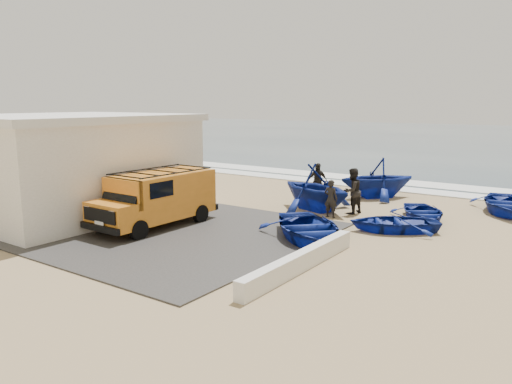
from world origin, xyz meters
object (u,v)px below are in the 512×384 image
Objects in this scene: boat_far_right at (507,203)px; building at (68,163)px; fisherman_front at (331,199)px; boat_near_right at (394,222)px; boat_mid_left at (315,187)px; boat_mid_right at (423,213)px; fisherman_middle at (352,191)px; van at (157,197)px; parapet at (301,261)px; boat_far_left at (377,178)px; boat_near_left at (308,228)px; fisherman_back at (317,181)px.

building is at bearing -159.20° from boat_far_right.
fisherman_front is (10.13, 5.62, -1.35)m from building.
fisherman_front is at bearing -135.03° from boat_near_right.
boat_mid_left is at bearing 36.15° from building.
building is at bearing 177.51° from boat_mid_right.
fisherman_front is 1.31m from fisherman_middle.
van is at bearing 45.80° from fisherman_front.
boat_near_right reaches higher than parapet.
boat_mid_left reaches higher than boat_far_left.
building is at bearing -101.65° from boat_near_right.
boat_near_left is 10.28m from boat_far_right.
fisherman_back is at bearing 115.76° from parapet.
fisherman_back is (-2.27, -2.21, -0.11)m from boat_far_left.
boat_far_right is at bearing -39.23° from boat_mid_left.
van is 1.21× the size of boat_near_left.
fisherman_middle is (-2.60, 1.91, 0.66)m from boat_near_right.
boat_far_left is 3.17m from fisherman_back.
parapet is at bearing -4.58° from building.
fisherman_back reaches higher than fisherman_front.
boat_mid_right is at bearing -67.85° from fisherman_back.
building is 5.79× the size of fisherman_front.
boat_mid_left is at bearing 159.23° from boat_mid_right.
van is at bearing -91.68° from boat_near_right.
fisherman_front is 3.99m from fisherman_back.
building is 2.95× the size of boat_mid_right.
fisherman_back is (7.76, 8.83, -1.24)m from building.
boat_mid_left is 1.03× the size of boat_far_left.
fisherman_front is (-3.01, 0.68, 0.47)m from boat_near_right.
boat_mid_left is (-2.18, 4.57, 0.61)m from boat_near_left.
boat_mid_left is (8.90, 6.50, -1.11)m from building.
parapet is 7.05m from fisherman_front.
boat_mid_right reaches higher than parapet.
parapet is 1.54× the size of boat_far_left.
boat_far_left reaches higher than boat_far_right.
fisherman_middle is (-0.55, 4.91, 0.56)m from boat_near_left.
boat_mid_left is 4.68m from boat_far_left.
van is (5.27, 0.29, -0.97)m from building.
boat_far_right is 2.55× the size of fisherman_front.
boat_near_left is at bearing 16.43° from van.
boat_near_left is at bearing 115.75° from parapet.
building is 11.66m from fisherman_front.
van reaches higher than boat_far_left.
parapet is at bearing -120.13° from boat_far_right.
boat_far_right is at bearing 73.23° from parapet.
parapet is at bearing 107.90° from fisherman_front.
boat_mid_right is at bearing 28.51° from building.
fisherman_middle is (0.51, -4.20, -0.02)m from boat_far_left.
fisherman_middle reaches higher than fisherman_back.
boat_far_right is (6.06, -0.12, -0.60)m from boat_far_left.
fisherman_middle is at bearing -42.12° from boat_far_left.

